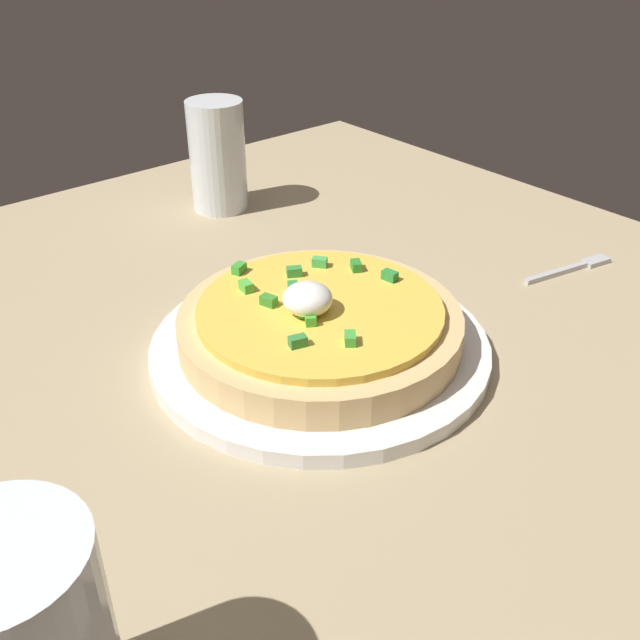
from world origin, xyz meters
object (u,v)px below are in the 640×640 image
cup_far (218,158)px  plate (320,347)px  fork (575,267)px  pizza (320,324)px

cup_far → plate: bearing=-109.5°
cup_far → fork: (18.02, -36.07, -5.75)cm
pizza → fork: bearing=-9.8°
cup_far → fork: bearing=-63.5°
pizza → fork: size_ratio=2.16×
plate → cup_far: bearing=70.5°
cup_far → fork: 40.73cm
fork → pizza: bearing=-178.2°
plate → fork: bearing=-9.8°
pizza → cup_far: size_ratio=1.83×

